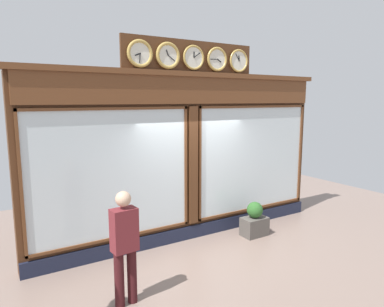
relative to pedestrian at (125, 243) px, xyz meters
name	(u,v)px	position (x,y,z in m)	size (l,w,h in m)	color
ground_plane	(291,301)	(-2.10, 1.21, -0.93)	(14.00, 14.00, 0.00)	#7A665B
shop_facade	(189,155)	(-2.10, -1.71, 0.86)	(6.84, 0.42, 4.10)	#4C2B16
pedestrian	(125,243)	(0.00, 0.00, 0.00)	(0.38, 0.25, 1.69)	#3A1316
planter_box	(254,226)	(-3.32, -0.98, -0.73)	(0.56, 0.36, 0.40)	#4C4742
planter_shrub	(255,210)	(-3.32, -0.98, -0.35)	(0.35, 0.35, 0.35)	#285623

